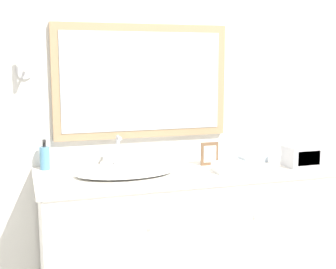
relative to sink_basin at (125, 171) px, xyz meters
name	(u,v)px	position (x,y,z in m)	size (l,w,h in m)	color
wall_back	(168,92)	(0.35, 0.35, 0.39)	(8.00, 0.18, 2.55)	silver
vanity_counter	(186,242)	(0.36, 0.02, -0.45)	(1.65, 0.60, 0.86)	white
sink_basin	(125,171)	(0.00, 0.00, 0.00)	(0.54, 0.38, 0.19)	white
soap_bottle	(45,157)	(-0.40, 0.24, 0.05)	(0.05, 0.06, 0.17)	teal
appliance_box	(302,156)	(1.01, -0.12, 0.04)	(0.20, 0.14, 0.12)	#BCBCC1
picture_frame	(210,154)	(0.52, 0.07, 0.05)	(0.11, 0.01, 0.13)	brown
hand_towel_near_sink	(253,159)	(0.81, 0.09, 0.00)	(0.15, 0.11, 0.03)	#A8B7C6
hand_towel_far_corner	(230,167)	(0.56, -0.13, 0.01)	(0.17, 0.13, 0.05)	white
metal_tray	(270,156)	(0.98, 0.18, -0.01)	(0.16, 0.10, 0.01)	silver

